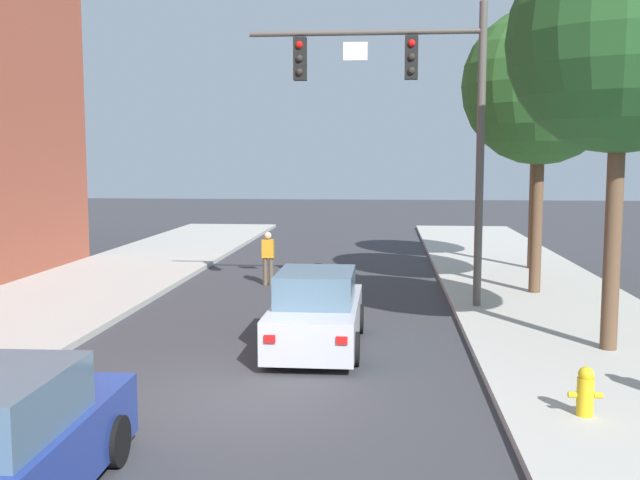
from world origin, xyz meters
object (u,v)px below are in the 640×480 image
at_px(street_tree_second, 541,87).
at_px(street_tree_third, 538,82).
at_px(car_lead_silver, 317,313).
at_px(street_tree_nearest, 621,40).
at_px(traffic_signal_mast, 415,100).
at_px(fire_hydrant, 585,391).
at_px(pedestrian_crossing_road, 268,256).

height_order(street_tree_second, street_tree_third, street_tree_third).
xyz_separation_m(car_lead_silver, street_tree_second, (5.54, 6.01, 5.07)).
bearing_deg(street_tree_nearest, traffic_signal_mast, 131.59).
xyz_separation_m(car_lead_silver, street_tree_third, (6.37, 10.66, 5.67)).
bearing_deg(street_tree_third, car_lead_silver, -120.85).
xyz_separation_m(fire_hydrant, street_tree_nearest, (1.46, 3.88, 5.53)).
height_order(pedestrian_crossing_road, street_tree_second, street_tree_second).
bearing_deg(traffic_signal_mast, street_tree_third, 57.46).
bearing_deg(street_tree_second, street_tree_third, 79.86).
bearing_deg(car_lead_silver, street_tree_nearest, -1.64).
relative_size(pedestrian_crossing_road, fire_hydrant, 2.28).
xyz_separation_m(traffic_signal_mast, fire_hydrant, (2.19, -8.00, -4.80)).
height_order(car_lead_silver, street_tree_second, street_tree_second).
height_order(traffic_signal_mast, pedestrian_crossing_road, traffic_signal_mast).
relative_size(car_lead_silver, street_tree_second, 0.54).
height_order(traffic_signal_mast, street_tree_second, street_tree_second).
relative_size(car_lead_silver, pedestrian_crossing_road, 2.59).
bearing_deg(car_lead_silver, street_tree_third, 59.15).
bearing_deg(street_tree_third, traffic_signal_mast, -122.54).
distance_m(traffic_signal_mast, fire_hydrant, 9.58).
bearing_deg(pedestrian_crossing_road, car_lead_silver, -73.40).
xyz_separation_m(street_tree_nearest, street_tree_second, (-0.20, 6.18, -0.24)).
distance_m(traffic_signal_mast, car_lead_silver, 6.40).
height_order(traffic_signal_mast, street_tree_nearest, street_tree_nearest).
height_order(pedestrian_crossing_road, street_tree_third, street_tree_third).
distance_m(pedestrian_crossing_road, fire_hydrant, 13.09).
relative_size(traffic_signal_mast, car_lead_silver, 1.77).
xyz_separation_m(pedestrian_crossing_road, street_tree_nearest, (7.92, -7.50, 5.13)).
xyz_separation_m(traffic_signal_mast, pedestrian_crossing_road, (-4.27, 3.39, -4.39)).
distance_m(fire_hydrant, street_tree_third, 15.98).
bearing_deg(pedestrian_crossing_road, traffic_signal_mast, -38.41).
xyz_separation_m(pedestrian_crossing_road, street_tree_third, (8.55, 3.33, 5.48)).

